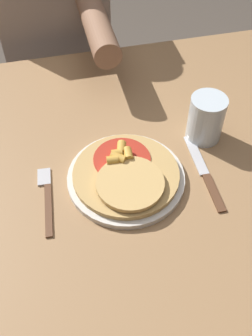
% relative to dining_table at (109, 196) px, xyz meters
% --- Properties ---
extents(ground_plane, '(8.00, 8.00, 0.00)m').
position_rel_dining_table_xyz_m(ground_plane, '(0.00, 0.00, -0.63)').
color(ground_plane, brown).
extents(dining_table, '(1.22, 0.92, 0.73)m').
position_rel_dining_table_xyz_m(dining_table, '(0.00, 0.00, 0.00)').
color(dining_table, '#9E754C').
rests_on(dining_table, ground_plane).
extents(plate, '(0.25, 0.25, 0.01)m').
position_rel_dining_table_xyz_m(plate, '(0.03, -0.04, 0.11)').
color(plate, silver).
rests_on(plate, dining_table).
extents(pizza, '(0.23, 0.23, 0.04)m').
position_rel_dining_table_xyz_m(pizza, '(0.03, -0.04, 0.12)').
color(pizza, tan).
rests_on(pizza, plate).
extents(fork, '(0.03, 0.18, 0.00)m').
position_rel_dining_table_xyz_m(fork, '(-0.14, -0.04, 0.10)').
color(fork, brown).
rests_on(fork, dining_table).
extents(knife, '(0.02, 0.22, 0.00)m').
position_rel_dining_table_xyz_m(knife, '(0.20, -0.06, 0.10)').
color(knife, brown).
rests_on(knife, dining_table).
extents(drinking_glass, '(0.08, 0.08, 0.11)m').
position_rel_dining_table_xyz_m(drinking_glass, '(0.24, 0.05, 0.15)').
color(drinking_glass, silver).
rests_on(drinking_glass, dining_table).
extents(person_diner, '(0.34, 0.52, 1.15)m').
position_rel_dining_table_xyz_m(person_diner, '(-0.04, 0.65, 0.03)').
color(person_diner, '#2D2D38').
rests_on(person_diner, ground_plane).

